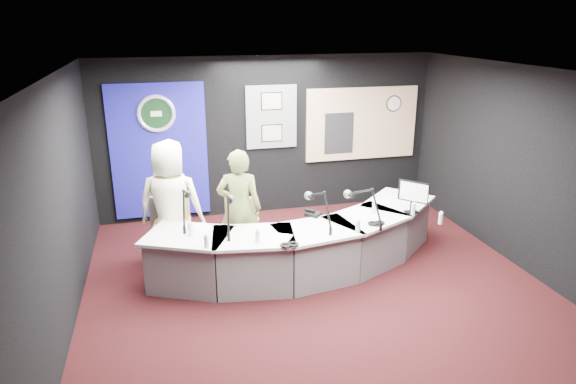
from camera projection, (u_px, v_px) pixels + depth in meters
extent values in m
plane|color=black|center=(317.00, 288.00, 6.80)|extent=(6.00, 6.00, 0.00)
cube|color=silver|center=(322.00, 73.00, 5.89)|extent=(6.00, 6.00, 0.02)
cube|color=black|center=(269.00, 136.00, 9.10)|extent=(6.00, 0.02, 2.80)
cube|color=black|center=(449.00, 319.00, 3.59)|extent=(6.00, 0.02, 2.80)
cube|color=black|center=(60.00, 209.00, 5.65)|extent=(0.02, 6.00, 2.80)
cube|color=black|center=(528.00, 171.00, 7.04)|extent=(0.02, 6.00, 2.80)
cube|color=navy|center=(159.00, 152.00, 8.68)|extent=(1.60, 0.05, 2.30)
torus|color=silver|center=(156.00, 114.00, 8.43)|extent=(0.63, 0.07, 0.63)
cylinder|color=black|center=(156.00, 114.00, 8.43)|extent=(0.48, 0.01, 0.48)
cube|color=slate|center=(271.00, 117.00, 8.97)|extent=(0.90, 0.04, 1.10)
cube|color=#9B9271|center=(272.00, 101.00, 8.85)|extent=(0.34, 0.02, 0.27)
cube|color=#9B9271|center=(272.00, 133.00, 9.03)|extent=(0.34, 0.02, 0.27)
cube|color=tan|center=(362.00, 124.00, 9.43)|extent=(2.12, 0.06, 1.32)
cube|color=beige|center=(362.00, 124.00, 9.42)|extent=(2.00, 0.02, 1.20)
cube|color=black|center=(339.00, 133.00, 9.34)|extent=(0.55, 0.02, 0.75)
cylinder|color=white|center=(394.00, 104.00, 9.43)|extent=(0.28, 0.01, 0.28)
cube|color=#686258|center=(168.00, 219.00, 7.47)|extent=(0.51, 0.16, 0.70)
imported|color=#FEFBCB|center=(171.00, 205.00, 7.15)|extent=(1.02, 0.78, 1.85)
imported|color=olive|center=(239.00, 209.00, 7.18)|extent=(0.71, 0.56, 1.72)
cube|color=black|center=(413.00, 191.00, 7.25)|extent=(0.34, 0.37, 0.32)
cube|color=black|center=(313.00, 214.00, 7.23)|extent=(0.25, 0.25, 0.05)
torus|color=black|center=(376.00, 223.00, 6.92)|extent=(0.20, 0.20, 0.03)
torus|color=black|center=(289.00, 245.00, 6.26)|extent=(0.21, 0.21, 0.04)
cube|color=white|center=(202.00, 227.00, 6.84)|extent=(0.28, 0.34, 0.00)
cube|color=white|center=(282.00, 238.00, 6.48)|extent=(0.33, 0.35, 0.00)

